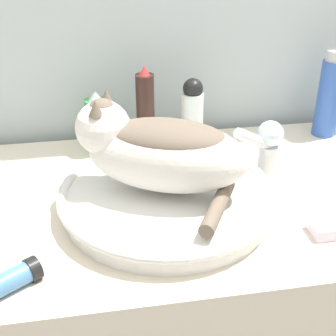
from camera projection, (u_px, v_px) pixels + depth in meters
wall_back at (131, 6)px, 1.15m from camera, size 8.00×0.05×2.40m
sink_basin at (167, 196)px, 0.94m from camera, size 0.44×0.44×0.05m
cat at (158, 148)px, 0.89m from camera, size 0.35×0.31×0.18m
faucet at (267, 144)px, 1.04m from camera, size 0.13×0.08×0.14m
shampoo_bottle_tall at (329, 95)px, 1.21m from camera, size 0.06×0.06×0.23m
lotion_bottle_white at (192, 113)px, 1.17m from camera, size 0.06×0.06×0.18m
hairspray_can_black at (145, 111)px, 1.15m from camera, size 0.04×0.04×0.21m
spray_bottle_trigger at (98, 124)px, 1.14m from camera, size 0.06×0.06×0.16m
soap_bar at (331, 228)px, 0.87m from camera, size 0.08×0.05×0.02m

